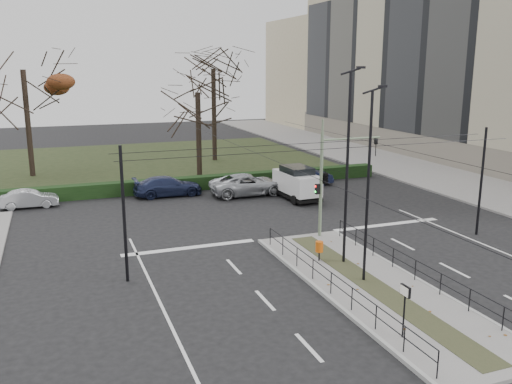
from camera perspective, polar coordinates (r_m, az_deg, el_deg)
ground at (r=25.77m, az=9.15°, el=-7.95°), size 140.00×140.00×0.00m
median_island at (r=23.77m, az=12.17°, el=-9.75°), size 4.40×15.00×0.14m
sidewalk_east at (r=53.12m, az=14.39°, el=2.81°), size 8.00×90.00×0.14m
park at (r=53.93m, az=-13.75°, el=2.98°), size 38.00×26.00×0.10m
hedge at (r=40.80m, az=-11.44°, el=0.55°), size 38.00×1.00×1.00m
apartment_block at (r=60.11m, az=21.91°, el=13.35°), size 13.09×52.10×21.64m
median_railing at (r=23.36m, az=12.41°, el=-7.79°), size 4.14×13.24×0.92m
catenary at (r=26.13m, az=7.68°, el=0.25°), size 20.00×34.00×6.00m
traffic_light at (r=29.25m, az=7.46°, el=1.70°), size 3.87×2.21×5.69m
litter_bin at (r=25.99m, az=6.68°, el=-5.77°), size 0.37×0.37×0.95m
info_panel at (r=19.19m, az=15.41°, el=-10.61°), size 0.11×0.49×1.89m
streetlamp_median_near at (r=23.00m, az=11.76°, el=0.73°), size 0.69×0.14×8.31m
streetlamp_median_far at (r=24.99m, az=9.62°, el=2.68°), size 0.76×0.15×9.05m
parked_car_second at (r=38.94m, az=-22.77°, el=-0.66°), size 3.68×1.31×1.21m
parked_car_third at (r=39.70m, az=-9.26°, el=0.62°), size 4.93×2.02×1.43m
parked_car_fourth at (r=39.47m, az=-0.85°, el=0.80°), size 5.59×2.62×1.54m
white_van at (r=38.21m, az=4.31°, el=1.05°), size 2.19×4.44×2.35m
rust_tree at (r=49.04m, az=-23.34°, el=11.74°), size 9.31×9.31×11.60m
bare_tree_center at (r=53.35m, az=-4.51°, el=12.11°), size 6.68×6.68×11.76m
bare_tree_near at (r=45.66m, az=-6.15°, el=9.74°), size 7.20×7.20×9.27m
parked_car_fifth at (r=42.91m, az=5.12°, el=1.69°), size 4.55×1.90×1.46m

